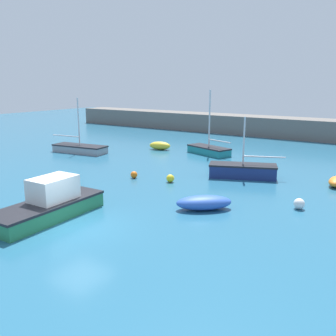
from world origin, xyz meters
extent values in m
cube|color=#235B7A|center=(0.00, 0.00, -0.10)|extent=(120.00, 120.00, 0.20)
cube|color=#66605B|center=(0.00, 33.92, 1.16)|extent=(65.83, 3.95, 2.32)
ellipsoid|color=red|center=(-5.82, 3.89, 0.35)|extent=(2.73, 1.60, 0.70)
cube|color=#287A4C|center=(-2.15, 0.00, 0.35)|extent=(2.30, 5.84, 0.69)
cube|color=black|center=(-2.15, 0.00, 0.75)|extent=(2.34, 5.96, 0.12)
cube|color=silver|center=(-2.17, 0.43, 1.33)|extent=(1.58, 2.26, 1.27)
cube|color=navy|center=(2.50, 12.79, 0.41)|extent=(4.74, 3.17, 0.82)
cube|color=black|center=(2.50, 12.79, 0.88)|extent=(4.83, 3.23, 0.12)
cylinder|color=silver|center=(2.50, 12.79, 2.52)|extent=(0.11, 0.11, 3.39)
cylinder|color=silver|center=(3.78, 13.33, 1.51)|extent=(2.61, 1.17, 0.09)
ellipsoid|color=yellow|center=(-8.61, 18.50, 0.39)|extent=(2.31, 1.49, 0.79)
cube|color=gray|center=(-13.89, 12.97, 0.30)|extent=(5.38, 2.43, 0.60)
cube|color=black|center=(-13.89, 12.97, 0.66)|extent=(5.49, 2.48, 0.12)
cylinder|color=silver|center=(-13.89, 12.97, 2.83)|extent=(0.12, 0.12, 4.46)
cylinder|color=silver|center=(-15.49, 12.75, 1.48)|extent=(3.20, 0.54, 0.10)
cube|color=teal|center=(-3.48, 19.01, 0.30)|extent=(4.48, 2.82, 0.61)
cube|color=black|center=(-3.48, 19.01, 0.67)|extent=(4.57, 2.87, 0.12)
cylinder|color=silver|center=(-3.48, 19.01, 3.22)|extent=(0.14, 0.14, 5.22)
cylinder|color=silver|center=(-2.21, 18.58, 1.39)|extent=(2.56, 0.95, 0.11)
ellipsoid|color=#2D56B7|center=(3.53, 5.38, 0.37)|extent=(3.00, 2.84, 0.74)
sphere|color=orange|center=(-3.63, 8.41, 0.24)|extent=(0.47, 0.47, 0.47)
sphere|color=white|center=(7.61, 8.24, 0.29)|extent=(0.57, 0.57, 0.57)
sphere|color=yellow|center=(-0.94, 8.91, 0.26)|extent=(0.52, 0.52, 0.52)
camera|label=1|loc=(12.39, -10.98, 6.49)|focal=40.00mm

